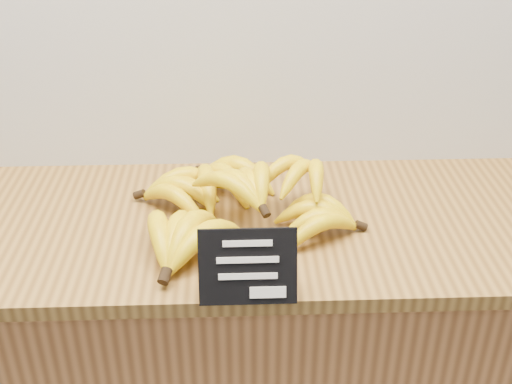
{
  "coord_description": "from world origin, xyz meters",
  "views": [
    {
      "loc": [
        -0.09,
        1.63,
        1.63
      ],
      "look_at": [
        -0.05,
        2.7,
        1.02
      ],
      "focal_mm": 45.0,
      "sensor_mm": 36.0,
      "label": 1
    }
  ],
  "objects": [
    {
      "name": "banana_pile",
      "position": [
        -0.1,
        2.75,
        0.98
      ],
      "size": [
        0.5,
        0.44,
        0.12
      ],
      "color": "yellow",
      "rests_on": "counter_top"
    },
    {
      "name": "counter",
      "position": [
        -0.05,
        2.75,
        0.45
      ],
      "size": [
        1.29,
        0.5,
        0.9
      ],
      "primitive_type": "cube",
      "color": "#A76A36",
      "rests_on": "ground"
    },
    {
      "name": "chalkboard_sign",
      "position": [
        -0.07,
        2.49,
        0.99
      ],
      "size": [
        0.17,
        0.05,
        0.13
      ],
      "primitive_type": "cube",
      "rotation": [
        -0.32,
        0.0,
        0.0
      ],
      "color": "black",
      "rests_on": "counter_top"
    },
    {
      "name": "counter_top",
      "position": [
        -0.05,
        2.75,
        0.92
      ],
      "size": [
        1.52,
        0.54,
        0.03
      ],
      "primitive_type": "cube",
      "color": "olive",
      "rests_on": "counter"
    }
  ]
}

